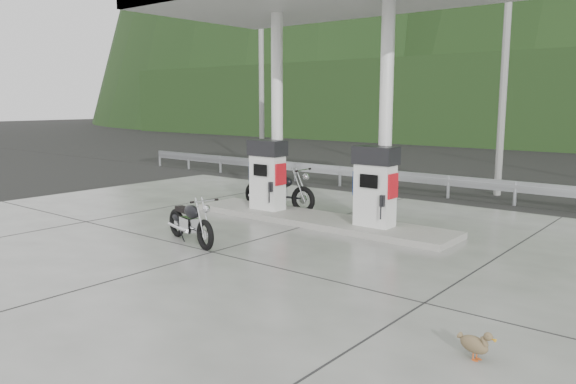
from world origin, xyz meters
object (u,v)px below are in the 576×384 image
Objects in this scene: motorcycle_left at (279,191)px; motorcycle_right at (190,222)px; duck at (474,345)px; gas_pump_right at (375,186)px; gas_pump_left at (267,175)px.

motorcycle_right is (0.91, -3.98, -0.07)m from motorcycle_left.
duck is at bearing 3.03° from motorcycle_right.
motorcycle_left reaches higher than duck.
motorcycle_left is 1.16× the size of motorcycle_right.
duck is at bearing -49.33° from gas_pump_right.
gas_pump_left is at bearing 164.03° from duck.
gas_pump_right is at bearing 68.67° from motorcycle_right.
gas_pump_left reaches higher than motorcycle_right.
motorcycle_left is at bearing 118.99° from motorcycle_right.
gas_pump_right is 4.16m from motorcycle_right.
motorcycle_left is (-3.41, 0.71, -0.54)m from gas_pump_right.
gas_pump_left is 1.00× the size of gas_pump_right.
motorcycle_right is 4.13× the size of duck.
gas_pump_left is 3.20m from gas_pump_right.
motorcycle_left reaches higher than motorcycle_right.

